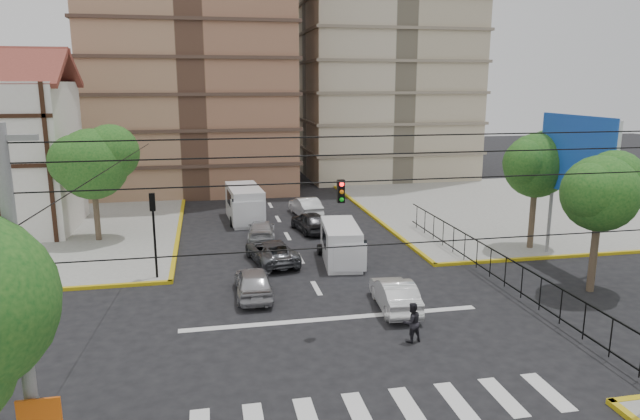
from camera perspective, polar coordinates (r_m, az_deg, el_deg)
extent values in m
plane|color=black|center=(23.87, 1.98, -11.92)|extent=(160.00, 160.00, 0.00)
cube|color=gray|center=(49.16, 19.57, 0.30)|extent=(26.00, 26.00, 0.15)
cube|color=silver|center=(18.77, 6.45, -19.30)|extent=(12.00, 2.40, 0.01)
cube|color=silver|center=(24.94, 1.34, -10.79)|extent=(13.00, 0.40, 0.01)
cylinder|color=slate|center=(32.78, 25.76, -2.38)|extent=(0.20, 0.20, 4.00)
cylinder|color=slate|center=(35.94, 21.97, -0.81)|extent=(0.20, 0.20, 4.00)
cube|color=silver|center=(33.66, 24.38, 5.06)|extent=(0.25, 6.00, 4.00)
cube|color=blue|center=(33.55, 24.10, 5.07)|extent=(0.08, 6.20, 4.20)
cylinder|color=#473828|center=(30.37, 25.73, -3.58)|extent=(0.36, 0.36, 4.20)
sphere|color=#164D19|center=(29.78, 26.23, 1.50)|extent=(3.60, 3.60, 3.60)
sphere|color=#164D19|center=(30.48, 27.33, 2.65)|extent=(2.88, 2.88, 2.88)
sphere|color=#164D19|center=(29.09, 25.49, 1.70)|extent=(2.70, 2.70, 2.70)
cylinder|color=#473828|center=(36.47, 20.48, -0.36)|extent=(0.36, 0.36, 4.48)
sphere|color=#164D19|center=(35.97, 20.83, 4.18)|extent=(3.80, 3.80, 3.80)
sphere|color=#164D19|center=(36.66, 21.92, 5.14)|extent=(3.04, 3.04, 3.04)
sphere|color=#164D19|center=(35.30, 20.06, 4.41)|extent=(2.85, 2.85, 2.85)
cylinder|color=#473828|center=(38.56, -21.47, 0.02)|extent=(0.36, 0.36, 4.20)
sphere|color=#164D19|center=(38.08, -21.82, 4.29)|extent=(4.40, 4.40, 4.40)
sphere|color=#164D19|center=(38.11, -20.19, 5.42)|extent=(3.52, 3.52, 3.52)
sphere|color=#164D19|center=(37.93, -23.23, 4.48)|extent=(3.30, 3.30, 3.30)
cylinder|color=black|center=(30.13, -16.17, -3.33)|extent=(0.12, 0.12, 3.50)
cube|color=black|center=(29.63, -16.43, 0.77)|extent=(0.28, 0.22, 0.90)
sphere|color=#FF0C0C|center=(29.57, -16.46, 1.34)|extent=(0.17, 0.17, 0.17)
cube|color=black|center=(22.11, 2.09, 1.89)|extent=(0.28, 0.22, 0.90)
cylinder|color=black|center=(13.64, 10.93, -3.14)|extent=(18.00, 0.03, 0.03)
cylinder|color=slate|center=(13.78, -27.50, -11.28)|extent=(0.28, 0.28, 9.00)
cube|color=silver|center=(32.18, 2.07, -3.35)|extent=(2.39, 4.86, 2.15)
cube|color=silver|center=(30.48, 2.89, -4.54)|extent=(1.89, 1.32, 1.50)
cube|color=black|center=(30.03, 3.05, -3.79)|extent=(1.73, 0.30, 0.84)
cylinder|color=black|center=(30.81, 1.09, -5.52)|extent=(0.25, 0.65, 0.65)
cylinder|color=black|center=(31.23, 4.29, -5.31)|extent=(0.25, 0.65, 0.65)
cylinder|color=black|center=(33.61, -0.01, -3.97)|extent=(0.25, 0.65, 0.65)
cylinder|color=black|center=(33.99, 2.94, -3.80)|extent=(0.25, 0.65, 0.65)
cube|color=silver|center=(42.11, -7.55, 0.62)|extent=(2.57, 5.63, 2.52)
cube|color=silver|center=(40.00, -7.33, -0.25)|extent=(2.17, 1.46, 1.76)
cube|color=black|center=(39.50, -7.31, 0.49)|extent=(2.03, 0.24, 0.99)
cylinder|color=black|center=(40.54, -8.81, -1.16)|extent=(0.25, 0.77, 0.77)
cylinder|color=black|center=(40.67, -5.88, -1.03)|extent=(0.25, 0.77, 0.77)
cylinder|color=black|center=(43.96, -9.03, -0.09)|extent=(0.25, 0.77, 0.77)
cylinder|color=black|center=(44.08, -6.33, 0.02)|extent=(0.25, 0.77, 0.77)
imported|color=#A7A7AB|center=(27.33, -6.68, -7.14)|extent=(1.72, 4.22, 1.43)
imported|color=white|center=(25.91, 7.48, -8.34)|extent=(1.77, 4.32, 1.39)
imported|color=#515358|center=(32.19, -4.86, -4.15)|extent=(2.94, 5.05, 1.32)
imported|color=silver|center=(37.12, -5.88, -1.99)|extent=(2.15, 4.36, 1.22)
imported|color=#262629|center=(38.67, -0.99, -1.17)|extent=(2.38, 4.43, 1.43)
imported|color=silver|center=(43.38, -1.46, 0.36)|extent=(2.08, 4.60, 1.46)
imported|color=black|center=(22.86, 9.16, -11.03)|extent=(0.90, 0.78, 1.61)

